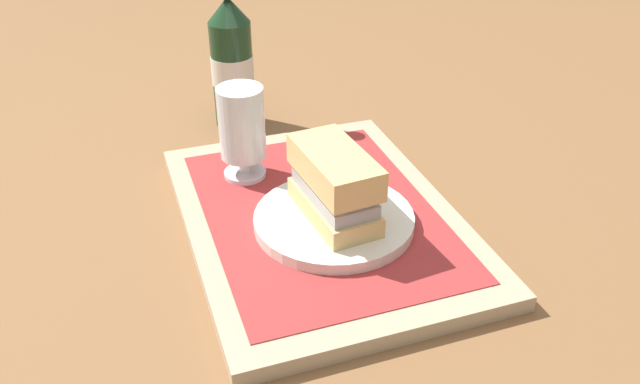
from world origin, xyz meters
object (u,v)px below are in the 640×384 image
at_px(beer_bottle, 232,61).
at_px(plate, 334,220).
at_px(beer_glass, 242,127).
at_px(sandwich, 333,182).

bearing_deg(beer_bottle, plate, -173.69).
relative_size(plate, beer_bottle, 0.71).
distance_m(beer_glass, beer_bottle, 0.21).
relative_size(sandwich, beer_glass, 1.09).
relative_size(sandwich, beer_bottle, 0.51).
height_order(plate, sandwich, sandwich).
xyz_separation_m(plate, beer_glass, (0.15, 0.07, 0.06)).
bearing_deg(beer_bottle, sandwich, -173.68).
bearing_deg(plate, beer_glass, 25.99).
xyz_separation_m(plate, sandwich, (0.00, 0.00, 0.05)).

